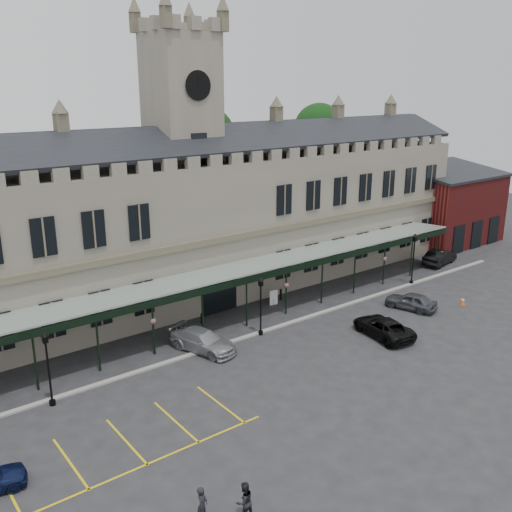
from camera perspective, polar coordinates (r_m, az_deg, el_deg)
ground at (r=39.83m, az=5.33°, el=-10.30°), size 140.00×140.00×0.00m
station_building at (r=49.69m, az=-6.96°, el=3.15°), size 60.00×10.36×17.30m
clock_tower at (r=48.64m, az=-7.29°, el=10.79°), size 5.60×5.60×24.80m
canopy at (r=44.12m, az=-1.16°, el=-4.04°), size 50.00×4.10×4.30m
brick_annex at (r=71.42m, az=18.68°, el=4.67°), size 12.40×8.36×9.23m
kerb at (r=43.58m, az=0.40°, el=-7.65°), size 60.00×0.40×0.12m
parking_markings at (r=32.04m, az=-12.47°, el=-18.05°), size 16.00×6.00×0.01m
tree_behind_mid at (r=60.47m, az=-5.01°, el=11.74°), size 6.00×6.00×16.00m
tree_behind_right at (r=70.33m, az=6.31°, el=12.41°), size 6.00×6.00×16.00m
lamp_post_left at (r=35.39m, az=-20.11°, el=-9.91°), size 0.45×0.45×4.74m
lamp_post_mid at (r=42.31m, az=0.47°, el=-4.50°), size 0.43×0.43×4.59m
lamp_post_right at (r=54.93m, az=15.49°, el=0.16°), size 0.47×0.47×4.96m
traffic_cone at (r=52.02m, az=19.96°, el=-4.24°), size 0.40×0.40×0.64m
sign_board at (r=48.75m, az=1.78°, el=-4.19°), size 0.76×0.15×1.31m
bollard_left at (r=45.27m, az=-5.47°, el=-6.25°), size 0.15×0.15×0.86m
bollard_right at (r=49.92m, az=2.50°, el=-3.86°), size 0.18×0.18×0.98m
car_taxi at (r=40.80m, az=-5.33°, el=-8.44°), size 3.60×5.57×1.50m
car_van at (r=43.89m, az=12.58°, el=-6.95°), size 3.17×5.51×1.45m
car_right_a at (r=49.51m, az=15.22°, el=-4.36°), size 2.82×4.55×1.45m
car_right_b at (r=62.53m, az=17.90°, el=-0.08°), size 5.09×2.56×1.60m
person_a at (r=26.62m, az=-5.40°, el=-23.57°), size 0.77×0.76×1.79m
person_b at (r=26.74m, az=-1.18°, el=-23.28°), size 0.87×0.68×1.77m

